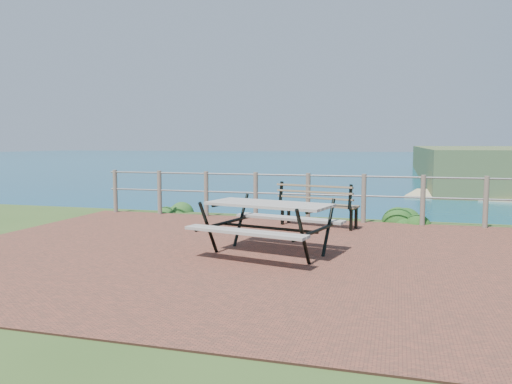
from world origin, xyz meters
TOP-DOWN VIEW (x-y plane):
  - ground at (0.00, 0.00)m, footprint 10.00×7.00m
  - ocean at (0.00, 200.00)m, footprint 1200.00×1200.00m
  - safety_railing at (0.00, 3.35)m, footprint 9.40×0.10m
  - picnic_table at (0.01, -0.02)m, footprint 1.92×1.53m
  - park_bench at (0.33, 2.63)m, footprint 1.59×0.75m
  - shrub_lip_west at (-3.43, 4.04)m, footprint 0.71×0.71m
  - shrub_lip_east at (2.02, 3.83)m, footprint 0.71×0.71m

SIDE VIEW (x-z plane):
  - ground at x=0.00m, z-range -0.06..0.06m
  - ocean at x=0.00m, z-range 0.00..0.00m
  - shrub_lip_west at x=-3.43m, z-range -0.21..0.21m
  - shrub_lip_east at x=2.02m, z-range -0.21..0.21m
  - picnic_table at x=0.01m, z-range 0.11..0.87m
  - safety_railing at x=0.00m, z-range 0.07..1.07m
  - park_bench at x=0.33m, z-range 0.14..1.01m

